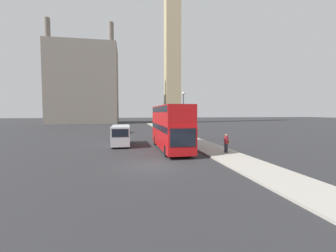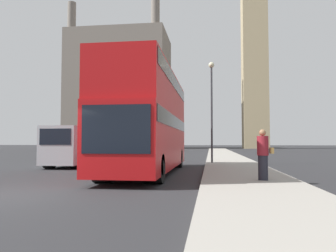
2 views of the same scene
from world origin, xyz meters
name	(u,v)px [view 1 (image 1 of 2)]	position (x,y,z in m)	size (l,w,h in m)	color
ground_plane	(154,165)	(0.00, 0.00, 0.00)	(300.00, 300.00, 0.00)	#28282B
sidewalk_strip	(239,161)	(6.65, 0.00, 0.07)	(3.29, 120.00, 0.15)	#9E998E
clock_tower	(172,28)	(15.35, 67.64, 35.07)	(5.91, 6.08, 68.39)	tan
building_block_distant	(85,84)	(-16.24, 68.04, 13.72)	(22.76, 15.54, 33.30)	slate
red_double_decker_bus	(170,125)	(2.49, 6.58, 2.52)	(2.47, 10.57, 4.52)	#B71114
white_van	(121,135)	(-2.60, 10.37, 1.24)	(2.02, 5.64, 2.29)	#B2B7BC
pedestrian	(226,143)	(7.07, 3.15, 1.00)	(0.54, 0.38, 1.71)	#23232D
street_lamp	(183,109)	(5.40, 12.46, 4.26)	(0.36, 0.36, 6.35)	#38383D
parked_sedan	(121,129)	(-2.89, 27.21, 0.68)	(1.78, 4.52, 1.49)	maroon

